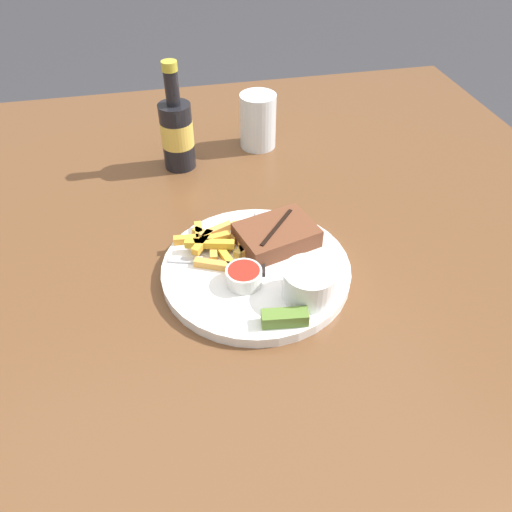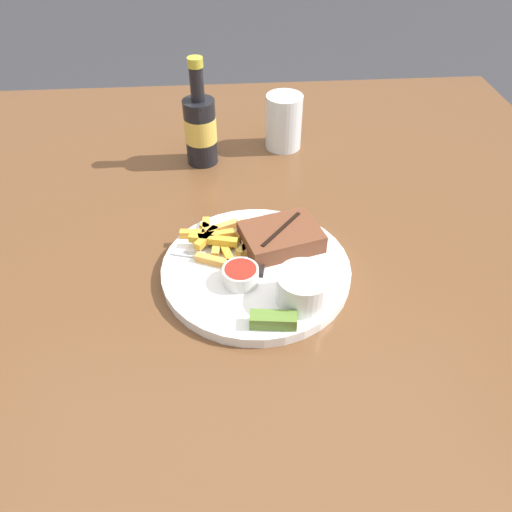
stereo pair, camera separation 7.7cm
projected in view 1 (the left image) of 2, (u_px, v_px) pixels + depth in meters
The scene contains 12 objects.
ground_plane at pixel (256, 479), 1.28m from camera, with size 12.00×12.00×0.00m, color #333338.
dining_table at pixel (256, 299), 0.84m from camera, with size 1.37×1.49×0.73m.
dinner_plate at pixel (256, 270), 0.79m from camera, with size 0.30×0.30×0.02m.
steak_portion at pixel (277, 235), 0.82m from camera, with size 0.14×0.12×0.03m.
fries_pile at pixel (217, 243), 0.81m from camera, with size 0.14×0.13×0.02m.
coleslaw_cup at pixel (309, 282), 0.72m from camera, with size 0.08×0.08×0.05m.
dipping_sauce_cup at pixel (244, 276), 0.75m from camera, with size 0.05×0.05×0.03m.
pickle_spear at pixel (285, 318), 0.69m from camera, with size 0.07×0.03×0.02m.
fork_utensil at pixel (207, 262), 0.79m from camera, with size 0.13×0.05×0.00m.
knife_utensil at pixel (260, 249), 0.81m from camera, with size 0.05×0.16×0.01m.
beer_bottle at pixel (177, 132), 0.99m from camera, with size 0.06×0.06×0.22m.
drinking_glass at pixel (258, 121), 1.06m from camera, with size 0.08×0.08×0.12m.
Camera 1 is at (-0.12, -0.56, 1.28)m, focal length 35.00 mm.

